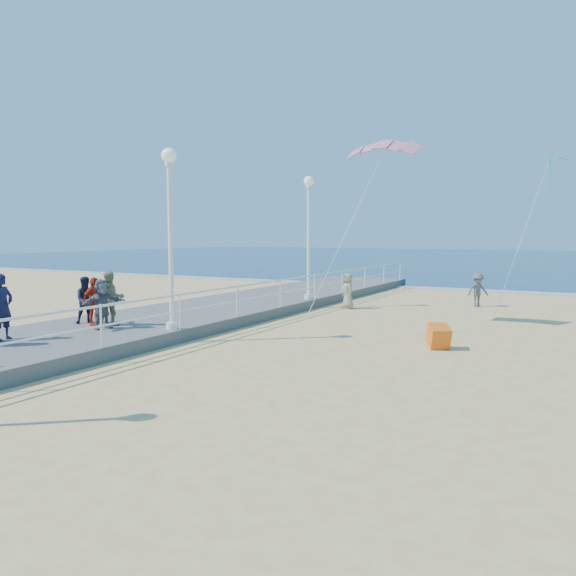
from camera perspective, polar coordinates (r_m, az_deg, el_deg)
The scene contains 17 objects.
ground at distance 14.39m, azimuth 4.90°, elevation -7.49°, with size 160.00×160.00×0.00m, color #E7C079.
ocean at distance 78.08m, azimuth 24.78°, elevation 2.61°, with size 160.00×90.00×0.05m, color #0B2946.
surf_line at distance 33.94m, azimuth 19.17°, elevation -0.23°, with size 160.00×1.20×0.04m, color silver.
boardwalk at distance 18.64m, azimuth -16.70°, elevation -4.09°, with size 5.00×44.00×0.40m, color slate.
railing at distance 16.84m, azimuth -10.96°, elevation -1.35°, with size 0.05×42.00×0.55m.
lamp_post_mid at distance 16.92m, azimuth -11.89°, elevation 6.84°, with size 0.44×0.44×5.32m.
lamp_post_far at distance 24.45m, azimuth 2.12°, elevation 6.50°, with size 0.44×0.44×5.32m.
spectator_0 at distance 16.77m, azimuth -27.00°, elevation -1.72°, with size 0.65×0.43×1.79m, color #1A1835.
spectator_1 at distance 18.10m, azimuth -17.55°, elevation -1.05°, with size 0.82×0.64×1.69m, color tan.
spectator_3 at distance 18.40m, azimuth -19.12°, elevation -1.29°, with size 0.88×0.37×1.50m, color red.
spectator_5 at distance 17.64m, azimuth -18.37°, elevation -1.54°, with size 1.40×0.44×1.51m, color #5A585D.
spectator_7 at distance 18.90m, azimuth -19.78°, elevation -1.16°, with size 0.73×0.57×1.49m, color #191D37.
beach_walker_a at distance 26.38m, azimuth 18.73°, elevation -0.20°, with size 0.96×0.55×1.49m, color #55555A.
beach_walker_c at distance 24.45m, azimuth 6.11°, elevation -0.31°, with size 0.75×0.49×1.54m, color gray.
box_kite at distance 16.39m, azimuth 15.04°, elevation -4.99°, with size 0.55×0.55×0.60m, color red.
kite_parafoil at distance 20.10m, azimuth 9.64°, elevation 14.19°, with size 2.62×0.90×0.30m, color #C21646, non-canonical shape.
kite_diamond_green at distance 25.94m, azimuth 25.17°, elevation 12.22°, with size 1.10×1.10×0.02m, color #24A975.
Camera 1 is at (5.70, -12.81, 3.22)m, focal length 35.00 mm.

